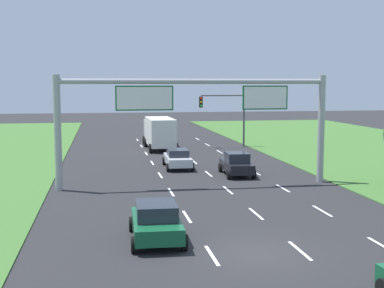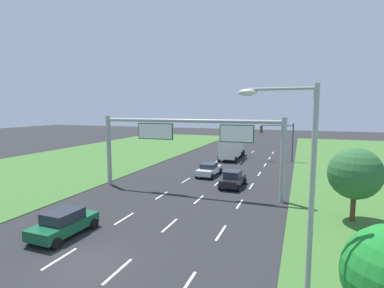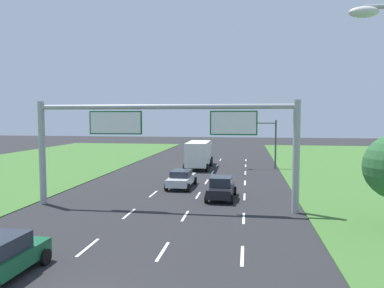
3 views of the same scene
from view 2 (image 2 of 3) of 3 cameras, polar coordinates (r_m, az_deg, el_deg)
name	(u,v)px [view 2 (image 2 of 3)]	position (r m, az deg, el deg)	size (l,w,h in m)	color
ground_plane	(88,265)	(16.82, -19.26, -20.87)	(200.00, 200.00, 0.00)	#262628
lane_dashes_inner_left	(162,195)	(27.15, -5.82, -9.71)	(0.14, 62.40, 0.01)	white
lane_dashes_inner_right	(199,199)	(25.87, 1.30, -10.52)	(0.14, 62.40, 0.01)	white
lane_dashes_slip	(240,204)	(25.02, 9.06, -11.21)	(0.14, 62.40, 0.01)	white
car_near_red	(64,223)	(20.31, -23.24, -13.63)	(2.27, 4.22, 1.58)	#145633
car_lead_silver	(209,169)	(34.54, 3.26, -4.82)	(2.13, 4.52, 1.46)	silver
car_far_ahead	(233,179)	(29.90, 7.80, -6.62)	(2.10, 4.22, 1.64)	black
box_truck	(232,148)	(46.41, 7.66, -0.71)	(2.79, 8.48, 3.09)	silver
sign_gantry	(188,140)	(27.04, -0.85, 0.84)	(17.24, 0.44, 7.00)	#9EA0A5
traffic_light_mast	(279,135)	(45.49, 16.24, 1.69)	(4.76, 0.49, 5.60)	#47494F
street_lamp	(300,187)	(10.75, 19.87, -7.77)	(2.61, 0.32, 8.50)	#9EA0A5
roadside_tree_mid	(355,174)	(23.04, 28.63, -4.97)	(3.50, 3.50, 5.10)	#513823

